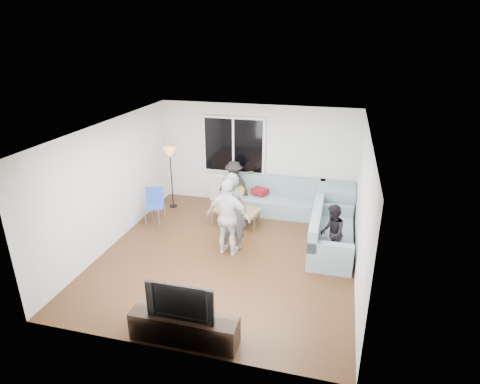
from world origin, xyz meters
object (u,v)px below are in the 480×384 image
(side_chair, at_px, (155,207))
(spectator_back, at_px, (234,185))
(sofa_back_section, at_px, (276,197))
(sofa_right_section, at_px, (332,231))
(player_left, at_px, (232,212))
(spectator_right, at_px, (332,233))
(coffee_table, at_px, (236,216))
(tv_console, at_px, (184,327))
(floor_lamp, at_px, (171,178))
(player_right, at_px, (229,217))
(television, at_px, (182,299))

(side_chair, xyz_separation_m, spectator_back, (1.55, 1.36, 0.19))
(sofa_back_section, distance_m, sofa_right_section, 2.08)
(side_chair, bearing_deg, sofa_back_section, 6.74)
(player_left, height_order, spectator_right, player_left)
(coffee_table, bearing_deg, tv_console, -86.10)
(floor_lamp, height_order, player_right, player_right)
(coffee_table, distance_m, tv_console, 3.89)
(sofa_right_section, relative_size, television, 2.00)
(floor_lamp, relative_size, tv_console, 0.97)
(sofa_back_section, relative_size, coffee_table, 2.09)
(side_chair, height_order, spectator_right, spectator_right)
(floor_lamp, distance_m, tv_console, 4.97)
(sofa_back_section, distance_m, television, 4.81)
(spectator_right, xyz_separation_m, television, (-1.96, -2.82, 0.14))
(sofa_right_section, relative_size, tv_console, 1.25)
(player_right, distance_m, spectator_right, 2.05)
(sofa_right_section, xyz_separation_m, spectator_right, (0.00, -0.42, 0.16))
(coffee_table, xyz_separation_m, tv_console, (0.26, -3.88, 0.02))
(television, bearing_deg, sofa_back_section, 83.41)
(spectator_right, bearing_deg, player_left, -92.90)
(tv_console, bearing_deg, spectator_right, 55.17)
(side_chair, distance_m, tv_console, 4.04)
(floor_lamp, xyz_separation_m, player_left, (2.06, -1.71, 0.06))
(coffee_table, relative_size, spectator_right, 0.94)
(tv_console, distance_m, television, 0.51)
(sofa_back_section, xyz_separation_m, tv_console, (-0.55, -4.77, -0.20))
(sofa_back_section, relative_size, player_left, 1.37)
(sofa_right_section, xyz_separation_m, player_left, (-2.01, -0.48, 0.41))
(player_right, bearing_deg, spectator_right, -165.16)
(sofa_back_section, relative_size, floor_lamp, 1.47)
(spectator_right, bearing_deg, television, -39.49)
(player_left, bearing_deg, floor_lamp, -52.93)
(side_chair, bearing_deg, spectator_back, 21.33)
(player_left, distance_m, spectator_right, 2.03)
(player_right, bearing_deg, sofa_right_section, -153.98)
(sofa_back_section, relative_size, spectator_right, 1.97)
(sofa_right_section, xyz_separation_m, side_chair, (-4.07, 0.20, 0.01))
(player_right, relative_size, tv_console, 1.00)
(spectator_right, bearing_deg, floor_lamp, -116.72)
(tv_console, bearing_deg, floor_lamp, 115.22)
(player_right, bearing_deg, coffee_table, -73.23)
(sofa_back_section, bearing_deg, player_left, -106.50)
(player_left, bearing_deg, spectator_back, -89.27)
(floor_lamp, xyz_separation_m, television, (2.11, -4.47, -0.05))
(sofa_back_section, height_order, television, television)
(coffee_table, height_order, television, television)
(side_chair, relative_size, spectator_back, 0.69)
(side_chair, xyz_separation_m, television, (2.11, -3.44, 0.30))
(floor_lamp, bearing_deg, tv_console, -64.78)
(side_chair, height_order, television, television)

